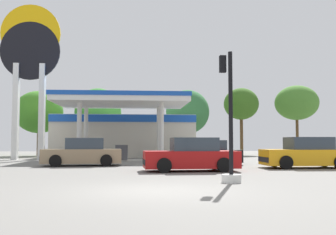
{
  "coord_description": "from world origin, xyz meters",
  "views": [
    {
      "loc": [
        -0.5,
        -10.68,
        1.34
      ],
      "look_at": [
        1.44,
        13.29,
        2.85
      ],
      "focal_mm": 41.35,
      "sensor_mm": 36.0,
      "label": 1
    }
  ],
  "objects_px": {
    "station_pole_sign": "(30,60)",
    "traffic_signal_0": "(230,137)",
    "tree_3": "(188,112)",
    "car_0": "(306,154)",
    "tree_2": "(98,112)",
    "tree_4": "(241,104)",
    "tree_5": "(297,103)",
    "tree_1": "(39,112)",
    "car_4": "(191,156)",
    "car_1": "(83,153)",
    "car_3": "(208,153)"
  },
  "relations": [
    {
      "from": "car_1",
      "to": "tree_5",
      "type": "bearing_deg",
      "value": 41.31
    },
    {
      "from": "tree_3",
      "to": "tree_5",
      "type": "distance_m",
      "value": 11.98
    },
    {
      "from": "station_pole_sign",
      "to": "car_1",
      "type": "bearing_deg",
      "value": -56.58
    },
    {
      "from": "tree_4",
      "to": "tree_3",
      "type": "bearing_deg",
      "value": -163.37
    },
    {
      "from": "tree_3",
      "to": "tree_4",
      "type": "relative_size",
      "value": 0.93
    },
    {
      "from": "car_0",
      "to": "car_1",
      "type": "bearing_deg",
      "value": 166.43
    },
    {
      "from": "station_pole_sign",
      "to": "tree_4",
      "type": "distance_m",
      "value": 21.72
    },
    {
      "from": "traffic_signal_0",
      "to": "tree_1",
      "type": "relative_size",
      "value": 0.69
    },
    {
      "from": "car_3",
      "to": "station_pole_sign",
      "type": "bearing_deg",
      "value": 150.41
    },
    {
      "from": "tree_2",
      "to": "car_3",
      "type": "bearing_deg",
      "value": -63.91
    },
    {
      "from": "tree_2",
      "to": "tree_4",
      "type": "bearing_deg",
      "value": 2.0
    },
    {
      "from": "car_0",
      "to": "car_3",
      "type": "bearing_deg",
      "value": 141.54
    },
    {
      "from": "station_pole_sign",
      "to": "tree_5",
      "type": "distance_m",
      "value": 26.91
    },
    {
      "from": "car_1",
      "to": "car_4",
      "type": "relative_size",
      "value": 1.03
    },
    {
      "from": "tree_3",
      "to": "station_pole_sign",
      "type": "bearing_deg",
      "value": -147.55
    },
    {
      "from": "car_0",
      "to": "car_4",
      "type": "distance_m",
      "value": 6.37
    },
    {
      "from": "tree_3",
      "to": "tree_4",
      "type": "height_order",
      "value": "tree_4"
    },
    {
      "from": "station_pole_sign",
      "to": "car_1",
      "type": "height_order",
      "value": "station_pole_sign"
    },
    {
      "from": "tree_3",
      "to": "car_4",
      "type": "bearing_deg",
      "value": -97.1
    },
    {
      "from": "car_0",
      "to": "tree_1",
      "type": "bearing_deg",
      "value": 133.36
    },
    {
      "from": "tree_2",
      "to": "tree_4",
      "type": "distance_m",
      "value": 14.93
    },
    {
      "from": "tree_1",
      "to": "tree_5",
      "type": "bearing_deg",
      "value": 2.23
    },
    {
      "from": "car_3",
      "to": "tree_5",
      "type": "distance_m",
      "value": 21.57
    },
    {
      "from": "car_0",
      "to": "tree_1",
      "type": "height_order",
      "value": "tree_1"
    },
    {
      "from": "car_4",
      "to": "tree_1",
      "type": "bearing_deg",
      "value": 119.95
    },
    {
      "from": "tree_2",
      "to": "tree_5",
      "type": "xyz_separation_m",
      "value": [
        20.79,
        0.18,
        1.15
      ]
    },
    {
      "from": "car_0",
      "to": "traffic_signal_0",
      "type": "height_order",
      "value": "traffic_signal_0"
    },
    {
      "from": "tree_1",
      "to": "tree_5",
      "type": "height_order",
      "value": "tree_5"
    },
    {
      "from": "tree_1",
      "to": "tree_4",
      "type": "relative_size",
      "value": 0.9
    },
    {
      "from": "station_pole_sign",
      "to": "tree_3",
      "type": "bearing_deg",
      "value": 32.45
    },
    {
      "from": "car_3",
      "to": "car_4",
      "type": "relative_size",
      "value": 0.97
    },
    {
      "from": "car_0",
      "to": "tree_3",
      "type": "xyz_separation_m",
      "value": [
        -3.61,
        18.87,
        3.6
      ]
    },
    {
      "from": "car_3",
      "to": "tree_5",
      "type": "height_order",
      "value": "tree_5"
    },
    {
      "from": "tree_2",
      "to": "tree_4",
      "type": "relative_size",
      "value": 0.96
    },
    {
      "from": "station_pole_sign",
      "to": "tree_3",
      "type": "xyz_separation_m",
      "value": [
        13.14,
        8.36,
        -3.2
      ]
    },
    {
      "from": "car_1",
      "to": "tree_2",
      "type": "xyz_separation_m",
      "value": [
        -0.88,
        17.31,
        3.6
      ]
    },
    {
      "from": "tree_1",
      "to": "tree_3",
      "type": "bearing_deg",
      "value": -1.6
    },
    {
      "from": "car_3",
      "to": "tree_1",
      "type": "height_order",
      "value": "tree_1"
    },
    {
      "from": "tree_2",
      "to": "tree_4",
      "type": "height_order",
      "value": "tree_4"
    },
    {
      "from": "traffic_signal_0",
      "to": "tree_2",
      "type": "xyz_separation_m",
      "value": [
        -6.98,
        26.74,
        2.81
      ]
    },
    {
      "from": "car_4",
      "to": "tree_5",
      "type": "xyz_separation_m",
      "value": [
        14.39,
        21.92,
        4.76
      ]
    },
    {
      "from": "car_0",
      "to": "car_1",
      "type": "relative_size",
      "value": 1.0
    },
    {
      "from": "traffic_signal_0",
      "to": "tree_2",
      "type": "bearing_deg",
      "value": 104.63
    },
    {
      "from": "car_4",
      "to": "station_pole_sign",
      "type": "bearing_deg",
      "value": 131.12
    },
    {
      "from": "car_0",
      "to": "tree_2",
      "type": "bearing_deg",
      "value": 121.96
    },
    {
      "from": "traffic_signal_0",
      "to": "tree_1",
      "type": "height_order",
      "value": "tree_1"
    },
    {
      "from": "tree_1",
      "to": "tree_4",
      "type": "height_order",
      "value": "tree_4"
    },
    {
      "from": "car_1",
      "to": "car_3",
      "type": "relative_size",
      "value": 1.06
    },
    {
      "from": "station_pole_sign",
      "to": "traffic_signal_0",
      "type": "height_order",
      "value": "station_pole_sign"
    },
    {
      "from": "car_0",
      "to": "tree_3",
      "type": "bearing_deg",
      "value": 100.84
    }
  ]
}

